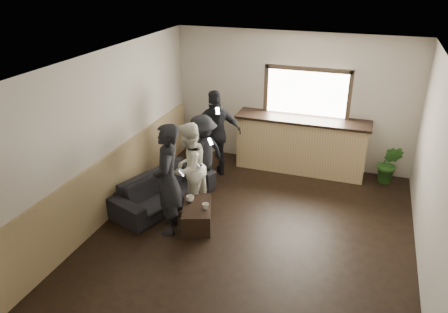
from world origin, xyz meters
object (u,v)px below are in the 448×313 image
at_px(sofa, 164,190).
at_px(person_d, 216,134).
at_px(coffee_table, 197,215).
at_px(person_a, 168,180).
at_px(person_b, 189,168).
at_px(bar_counter, 301,141).
at_px(cup_a, 190,199).
at_px(potted_plant, 389,164).
at_px(person_c, 202,154).
at_px(cup_b, 206,206).

xyz_separation_m(sofa, person_d, (0.45, 1.47, 0.60)).
bearing_deg(coffee_table, person_a, -141.54).
bearing_deg(person_b, bar_counter, 155.32).
relative_size(cup_a, potted_plant, 0.16).
relative_size(person_b, person_c, 1.07).
bearing_deg(person_b, coffee_table, 46.37).
xyz_separation_m(sofa, person_a, (0.45, -0.72, 0.63)).
height_order(bar_counter, person_b, bar_counter).
bearing_deg(cup_a, sofa, 151.48).
bearing_deg(person_a, person_d, 159.79).
bearing_deg(person_d, cup_a, 65.35).
height_order(person_b, person_c, person_b).
relative_size(bar_counter, cup_b, 25.77).
height_order(sofa, cup_b, sofa).
distance_m(person_b, person_d, 1.47).
bearing_deg(cup_b, coffee_table, 163.40).
relative_size(person_b, person_d, 0.91).
xyz_separation_m(cup_a, potted_plant, (3.15, 2.54, -0.01)).
distance_m(cup_a, person_a, 0.65).
height_order(coffee_table, potted_plant, potted_plant).
distance_m(sofa, cup_a, 0.76).
height_order(cup_b, person_d, person_d).
distance_m(bar_counter, person_d, 1.79).
relative_size(sofa, person_d, 1.12).
bearing_deg(sofa, person_d, 2.71).
bearing_deg(bar_counter, cup_a, -118.30).
bearing_deg(bar_counter, coffee_table, -114.97).
bearing_deg(person_c, cup_b, 48.66).
distance_m(sofa, coffee_table, 0.92).
bearing_deg(person_d, sofa, 41.84).
xyz_separation_m(bar_counter, cup_a, (-1.39, -2.59, -0.22)).
xyz_separation_m(potted_plant, person_b, (-3.32, -2.18, 0.39)).
bearing_deg(cup_a, coffee_table, -27.95).
distance_m(person_a, person_c, 1.47).
distance_m(coffee_table, cup_a, 0.29).
bearing_deg(potted_plant, sofa, -150.12).
bearing_deg(cup_b, bar_counter, 68.65).
distance_m(coffee_table, person_d, 2.06).
bearing_deg(person_a, person_c, 159.81).
xyz_separation_m(coffee_table, person_b, (-0.32, 0.44, 0.62)).
bearing_deg(person_c, person_d, -154.89).
relative_size(bar_counter, person_d, 1.52).
bearing_deg(cup_b, sofa, 153.57).
xyz_separation_m(bar_counter, sofa, (-2.05, -2.23, -0.35)).
height_order(coffee_table, person_c, person_c).
relative_size(coffee_table, potted_plant, 1.00).
xyz_separation_m(person_b, person_d, (-0.04, 1.46, 0.08)).
height_order(bar_counter, sofa, bar_counter).
relative_size(bar_counter, person_c, 1.80).
bearing_deg(person_b, person_a, 7.41).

